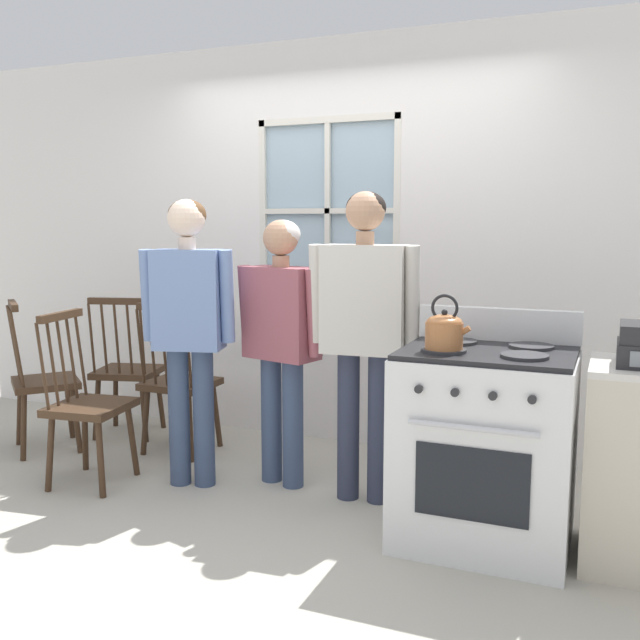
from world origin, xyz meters
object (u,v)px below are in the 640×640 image
object	(u,v)px
chair_center_cluster	(87,406)
person_elderly_left	(189,314)
chair_near_stove	(127,372)
person_adult_right	(364,315)
chair_by_window	(42,383)
stove	(485,445)
chair_near_wall	(179,384)
kettle	(444,330)
potted_plant	(336,291)
person_teen_center	(281,327)

from	to	relation	value
chair_center_cluster	person_elderly_left	size ratio (longest dim) A/B	0.61
chair_near_stove	person_adult_right	distance (m)	2.07
chair_center_cluster	chair_by_window	bearing A→B (deg)	54.27
person_adult_right	stove	distance (m)	0.92
chair_near_wall	kettle	size ratio (longest dim) A/B	4.04
chair_by_window	chair_near_stove	distance (m)	0.57
chair_center_cluster	person_adult_right	size ratio (longest dim) A/B	0.60
potted_plant	person_teen_center	bearing A→B (deg)	-90.21
person_adult_right	chair_by_window	bearing A→B (deg)	175.84
person_elderly_left	potted_plant	xyz separation A→B (m)	(0.47, 1.04, 0.06)
person_adult_right	person_teen_center	bearing A→B (deg)	169.95
person_adult_right	kettle	bearing A→B (deg)	-41.82
chair_near_wall	person_teen_center	size ratio (longest dim) A/B	0.66
chair_by_window	stove	size ratio (longest dim) A/B	0.92
kettle	person_adult_right	bearing A→B (deg)	142.31
chair_by_window	person_adult_right	distance (m)	2.31
chair_near_wall	stove	size ratio (longest dim) A/B	0.92
person_elderly_left	person_teen_center	bearing A→B (deg)	9.14
chair_near_wall	kettle	xyz separation A→B (m)	(1.90, -0.71, 0.57)
chair_near_stove	person_adult_right	world-z (taller)	person_adult_right
chair_near_wall	chair_near_stove	xyz separation A→B (m)	(-0.55, 0.17, 0.00)
person_elderly_left	person_adult_right	xyz separation A→B (m)	(0.98, 0.16, 0.03)
person_elderly_left	stove	xyz separation A→B (m)	(1.68, -0.11, -0.52)
person_adult_right	stove	bearing A→B (deg)	-25.29
chair_near_wall	person_elderly_left	size ratio (longest dim) A/B	0.61
person_adult_right	potted_plant	distance (m)	1.02
chair_center_cluster	chair_near_stove	size ratio (longest dim) A/B	1.00
person_teen_center	chair_near_stove	bearing A→B (deg)	177.54
stove	chair_near_stove	bearing A→B (deg)	164.02
chair_by_window	potted_plant	size ratio (longest dim) A/B	3.38
chair_center_cluster	person_elderly_left	bearing A→B (deg)	-76.98
kettle	potted_plant	world-z (taller)	potted_plant
person_teen_center	person_adult_right	size ratio (longest dim) A/B	0.91
kettle	person_elderly_left	bearing A→B (deg)	170.96
person_teen_center	stove	size ratio (longest dim) A/B	1.40
chair_near_wall	potted_plant	world-z (taller)	potted_plant
chair_near_stove	person_elderly_left	world-z (taller)	person_elderly_left
person_teen_center	person_elderly_left	bearing A→B (deg)	-141.18
kettle	potted_plant	xyz separation A→B (m)	(-1.03, 1.28, 0.03)
person_adult_right	stove	size ratio (longest dim) A/B	1.53
kettle	chair_by_window	bearing A→B (deg)	171.73
stove	potted_plant	xyz separation A→B (m)	(-1.20, 1.15, 0.58)
person_teen_center	chair_center_cluster	bearing A→B (deg)	-143.30
chair_by_window	person_elderly_left	distance (m)	1.38
chair_near_wall	chair_center_cluster	size ratio (longest dim) A/B	1.00
chair_by_window	chair_near_wall	bearing A→B (deg)	-119.48
person_adult_right	kettle	world-z (taller)	person_adult_right
chair_center_cluster	person_elderly_left	xyz separation A→B (m)	(0.56, 0.21, 0.54)
person_teen_center	person_adult_right	bearing A→B (deg)	8.49
chair_by_window	person_teen_center	size ratio (longest dim) A/B	0.66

